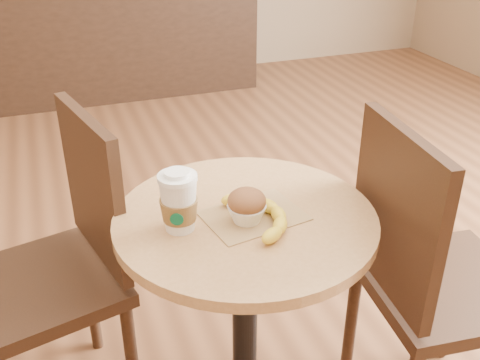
{
  "coord_description": "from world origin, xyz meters",
  "views": [
    {
      "loc": [
        -0.5,
        -1.19,
        1.49
      ],
      "look_at": [
        -0.08,
        -0.03,
        0.83
      ],
      "focal_mm": 42.0,
      "sensor_mm": 36.0,
      "label": 1
    }
  ],
  "objects_px": {
    "cafe_table": "(245,288)",
    "banana": "(261,215)",
    "coffee_cup": "(179,204)",
    "chair_right": "(427,275)",
    "muffin": "(247,206)",
    "chair_left": "(61,263)"
  },
  "relations": [
    {
      "from": "cafe_table",
      "to": "banana",
      "type": "distance_m",
      "value": 0.26
    },
    {
      "from": "coffee_cup",
      "to": "cafe_table",
      "type": "bearing_deg",
      "value": 22.5
    },
    {
      "from": "chair_right",
      "to": "muffin",
      "type": "distance_m",
      "value": 0.57
    },
    {
      "from": "muffin",
      "to": "banana",
      "type": "relative_size",
      "value": 0.39
    },
    {
      "from": "cafe_table",
      "to": "muffin",
      "type": "bearing_deg",
      "value": -104.19
    },
    {
      "from": "chair_left",
      "to": "banana",
      "type": "height_order",
      "value": "chair_left"
    },
    {
      "from": "chair_left",
      "to": "chair_right",
      "type": "bearing_deg",
      "value": 53.13
    },
    {
      "from": "chair_right",
      "to": "muffin",
      "type": "bearing_deg",
      "value": 83.54
    },
    {
      "from": "cafe_table",
      "to": "muffin",
      "type": "height_order",
      "value": "muffin"
    },
    {
      "from": "chair_left",
      "to": "banana",
      "type": "relative_size",
      "value": 3.86
    },
    {
      "from": "chair_right",
      "to": "coffee_cup",
      "type": "xyz_separation_m",
      "value": [
        -0.65,
        0.13,
        0.28
      ]
    },
    {
      "from": "muffin",
      "to": "coffee_cup",
      "type": "bearing_deg",
      "value": 171.14
    },
    {
      "from": "chair_right",
      "to": "chair_left",
      "type": "bearing_deg",
      "value": 72.48
    },
    {
      "from": "chair_left",
      "to": "coffee_cup",
      "type": "height_order",
      "value": "chair_left"
    },
    {
      "from": "chair_right",
      "to": "banana",
      "type": "relative_size",
      "value": 3.94
    },
    {
      "from": "coffee_cup",
      "to": "muffin",
      "type": "height_order",
      "value": "coffee_cup"
    },
    {
      "from": "chair_left",
      "to": "banana",
      "type": "bearing_deg",
      "value": 43.69
    },
    {
      "from": "chair_right",
      "to": "banana",
      "type": "bearing_deg",
      "value": 84.2
    },
    {
      "from": "chair_left",
      "to": "muffin",
      "type": "bearing_deg",
      "value": 42.92
    },
    {
      "from": "cafe_table",
      "to": "coffee_cup",
      "type": "height_order",
      "value": "coffee_cup"
    },
    {
      "from": "muffin",
      "to": "banana",
      "type": "height_order",
      "value": "muffin"
    },
    {
      "from": "cafe_table",
      "to": "chair_right",
      "type": "xyz_separation_m",
      "value": [
        0.48,
        -0.14,
        0.02
      ]
    }
  ]
}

